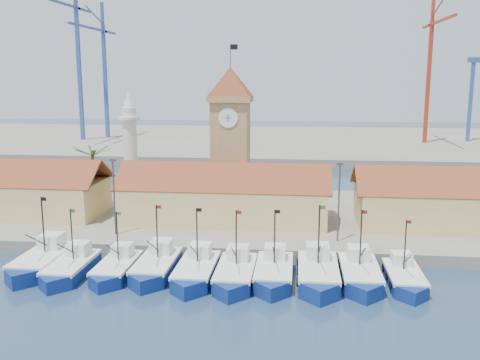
# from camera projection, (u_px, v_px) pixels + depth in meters

# --- Properties ---
(ground) EXTENTS (400.00, 400.00, 0.00)m
(ground) POSITION_uv_depth(u_px,v_px,m) (196.00, 289.00, 50.73)
(ground) COLOR #1D304D
(ground) RESTS_ON ground
(quay) EXTENTS (140.00, 32.00, 1.50)m
(quay) POSITION_uv_depth(u_px,v_px,m) (229.00, 217.00, 74.01)
(quay) COLOR gray
(quay) RESTS_ON ground
(terminal) EXTENTS (240.00, 80.00, 2.00)m
(terminal) POSITION_uv_depth(u_px,v_px,m) (267.00, 142.00, 157.90)
(terminal) COLOR gray
(terminal) RESTS_ON ground
(boat_0) EXTENTS (3.89, 10.66, 8.07)m
(boat_0) POSITION_uv_depth(u_px,v_px,m) (41.00, 263.00, 55.57)
(boat_0) COLOR navy
(boat_0) RESTS_ON ground
(boat_1) EXTENTS (3.47, 9.51, 7.20)m
(boat_1) POSITION_uv_depth(u_px,v_px,m) (70.00, 269.00, 53.93)
(boat_1) COLOR navy
(boat_1) RESTS_ON ground
(boat_2) EXTENTS (3.33, 9.12, 6.90)m
(boat_2) POSITION_uv_depth(u_px,v_px,m) (116.00, 270.00, 53.92)
(boat_2) COLOR navy
(boat_2) RESTS_ON ground
(boat_3) EXTENTS (3.64, 9.97, 7.55)m
(boat_3) POSITION_uv_depth(u_px,v_px,m) (156.00, 268.00, 54.18)
(boat_3) COLOR navy
(boat_3) RESTS_ON ground
(boat_4) EXTENTS (3.65, 10.01, 7.57)m
(boat_4) POSITION_uv_depth(u_px,v_px,m) (196.00, 273.00, 52.89)
(boat_4) COLOR navy
(boat_4) RESTS_ON ground
(boat_5) EXTENTS (3.62, 9.93, 7.51)m
(boat_5) POSITION_uv_depth(u_px,v_px,m) (235.00, 275.00, 52.21)
(boat_5) COLOR navy
(boat_5) RESTS_ON ground
(boat_6) EXTENTS (3.62, 9.90, 7.49)m
(boat_6) POSITION_uv_depth(u_px,v_px,m) (274.00, 274.00, 52.51)
(boat_6) COLOR navy
(boat_6) RESTS_ON ground
(boat_7) EXTENTS (3.89, 10.67, 8.07)m
(boat_7) POSITION_uv_depth(u_px,v_px,m) (318.00, 275.00, 52.04)
(boat_7) COLOR navy
(boat_7) RESTS_ON ground
(boat_8) EXTENTS (3.65, 10.00, 7.57)m
(boat_8) POSITION_uv_depth(u_px,v_px,m) (360.00, 276.00, 52.06)
(boat_8) COLOR navy
(boat_8) RESTS_ON ground
(boat_9) EXTENTS (3.25, 8.90, 6.73)m
(boat_9) POSITION_uv_depth(u_px,v_px,m) (405.00, 279.00, 51.37)
(boat_9) COLOR navy
(boat_9) RESTS_ON ground
(hall_center) EXTENTS (27.04, 10.13, 7.61)m
(hall_center) POSITION_uv_depth(u_px,v_px,m) (225.00, 201.00, 69.49)
(hall_center) COLOR #E3C17C
(hall_center) RESTS_ON quay
(clock_tower) EXTENTS (5.80, 5.80, 22.70)m
(clock_tower) POSITION_uv_depth(u_px,v_px,m) (231.00, 135.00, 73.84)
(clock_tower) COLOR tan
(clock_tower) RESTS_ON quay
(minaret) EXTENTS (3.00, 3.00, 16.30)m
(minaret) POSITION_uv_depth(u_px,v_px,m) (130.00, 148.00, 77.83)
(minaret) COLOR silver
(minaret) RESTS_ON quay
(palm_tree) EXTENTS (5.60, 5.03, 8.39)m
(palm_tree) POSITION_uv_depth(u_px,v_px,m) (93.00, 173.00, 77.08)
(palm_tree) COLOR brown
(palm_tree) RESTS_ON quay
(lamp_posts) EXTENTS (80.70, 0.25, 9.03)m
(lamp_posts) POSITION_uv_depth(u_px,v_px,m) (220.00, 196.00, 61.16)
(lamp_posts) COLOR #3F3F44
(lamp_posts) RESTS_ON quay
(crane_blue_far) EXTENTS (1.00, 32.55, 44.89)m
(crane_blue_far) POSITION_uv_depth(u_px,v_px,m) (76.00, 51.00, 149.64)
(crane_blue_far) COLOR #334E9C
(crane_blue_far) RESTS_ON terminal
(crane_blue_near) EXTENTS (1.00, 33.62, 39.03)m
(crane_blue_near) POSITION_uv_depth(u_px,v_px,m) (103.00, 63.00, 155.20)
(crane_blue_near) COLOR #334E9C
(crane_blue_near) RESTS_ON terminal
(crane_red_right) EXTENTS (1.00, 32.49, 39.67)m
(crane_red_right) POSITION_uv_depth(u_px,v_px,m) (431.00, 61.00, 142.50)
(crane_red_right) COLOR #AD2C1A
(crane_red_right) RESTS_ON terminal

